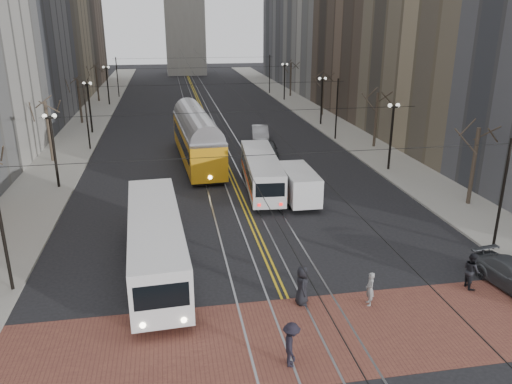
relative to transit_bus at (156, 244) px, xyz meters
name	(u,v)px	position (x,y,z in m)	size (l,w,h in m)	color
ground	(281,288)	(5.98, -2.95, -1.55)	(260.00, 260.00, 0.00)	black
sidewalk_left	(89,122)	(-9.02, 42.05, -1.48)	(5.00, 140.00, 0.15)	gray
sidewalk_right	(315,114)	(20.98, 42.05, -1.48)	(5.00, 140.00, 0.15)	gray
crosswalk_band	(302,337)	(5.98, -6.95, -1.55)	(25.00, 6.00, 0.01)	brown
streetcar_rails	(206,118)	(5.98, 42.05, -1.55)	(4.80, 130.00, 0.02)	gray
centre_lines	(206,118)	(5.98, 42.05, -1.55)	(0.42, 130.00, 0.01)	gold
lamp_posts	(218,121)	(5.98, 25.80, 1.25)	(27.60, 57.20, 5.60)	black
street_trees	(212,110)	(5.98, 32.30, 1.25)	(31.68, 53.28, 5.60)	#382D23
trolley_wires	(212,102)	(5.98, 31.88, 2.22)	(25.96, 120.00, 6.60)	black
transit_bus	(156,244)	(0.00, 0.00, 0.00)	(2.59, 12.43, 3.11)	silver
streetcar	(197,142)	(3.48, 20.85, 0.30)	(2.92, 15.72, 3.70)	orange
rear_bus	(261,173)	(7.78, 11.78, -0.18)	(2.29, 10.54, 2.75)	silver
cargo_van	(299,186)	(9.98, 8.86, -0.36)	(2.07, 5.39, 2.38)	silver
sedan_grey	(268,149)	(10.29, 21.55, -0.81)	(1.76, 4.37, 1.49)	#3D4045
sedan_silver	(260,134)	(10.69, 27.94, -0.74)	(1.73, 4.97, 1.64)	#98999F
pedestrian_a	(302,285)	(6.64, -4.45, -0.60)	(0.92, 0.60, 1.89)	black
pedestrian_b	(370,289)	(9.70, -5.08, -0.73)	(0.59, 0.39, 1.62)	gray
pedestrian_c	(472,270)	(15.21, -4.45, -0.62)	(0.89, 0.70, 1.84)	black
pedestrian_d	(291,345)	(5.10, -8.62, -0.63)	(1.18, 0.68, 1.83)	black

